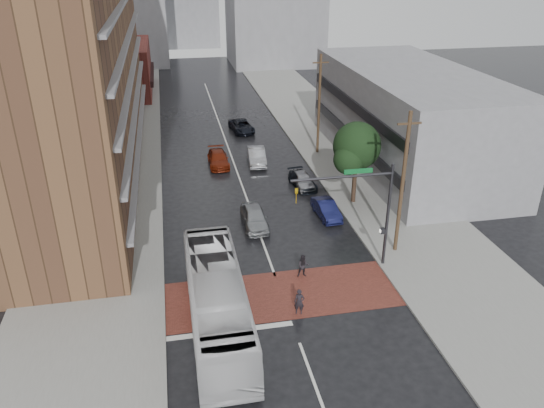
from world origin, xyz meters
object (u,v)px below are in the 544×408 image
object	(u,v)px
car_travel_a	(254,217)
car_parked_near	(326,209)
transit_bus	(217,301)
car_travel_c	(218,159)
car_parked_mid	(302,181)
suv_travel	(242,126)
car_travel_b	(257,156)
pedestrian_b	(303,266)
car_parked_far	(303,180)
pedestrian_a	(299,302)

from	to	relation	value
car_travel_a	car_parked_near	size ratio (longest dim) A/B	1.13
transit_bus	car_travel_c	bearing A→B (deg)	83.87
car_travel_c	car_parked_mid	xyz separation A→B (m)	(6.73, -6.60, -0.08)
suv_travel	car_parked_near	bearing A→B (deg)	-88.54
car_travel_a	car_parked_mid	xyz separation A→B (m)	(5.38, 6.48, -0.17)
transit_bus	car_parked_mid	distance (m)	20.08
car_travel_a	car_travel_b	distance (m)	13.02
transit_bus	car_parked_mid	bearing A→B (deg)	62.25
pedestrian_b	car_parked_mid	xyz separation A→B (m)	(3.44, 13.81, -0.19)
car_travel_a	car_parked_near	bearing A→B (deg)	4.83
car_travel_b	car_parked_mid	size ratio (longest dim) A/B	1.14
car_travel_b	car_parked_mid	distance (m)	7.01
car_travel_a	car_parked_far	distance (m)	8.42
pedestrian_a	transit_bus	bearing A→B (deg)	-158.92
pedestrian_a	car_travel_b	bearing A→B (deg)	104.10
transit_bus	suv_travel	distance (m)	34.94
car_travel_b	car_parked_mid	xyz separation A→B (m)	(3.02, -6.32, -0.18)
car_travel_c	suv_travel	size ratio (longest dim) A/B	0.97
pedestrian_b	car_parked_mid	distance (m)	14.23
suv_travel	car_parked_far	xyz separation A→B (m)	(3.00, -16.59, 0.00)
car_parked_near	pedestrian_a	bearing A→B (deg)	-116.99
pedestrian_a	car_travel_a	distance (m)	11.04
car_travel_a	car_travel_c	bearing A→B (deg)	95.95
suv_travel	pedestrian_b	bearing A→B (deg)	-97.94
car_parked_mid	car_travel_b	bearing A→B (deg)	108.84
suv_travel	car_parked_mid	xyz separation A→B (m)	(3.00, -16.59, -0.08)
suv_travel	transit_bus	bearing A→B (deg)	-107.51
transit_bus	pedestrian_b	size ratio (longest dim) A/B	7.96
car_travel_a	suv_travel	xyz separation A→B (m)	(2.38, 23.07, -0.09)
pedestrian_b	car_travel_c	xyz separation A→B (m)	(-3.29, 20.41, -0.11)
car_parked_near	car_travel_c	bearing A→B (deg)	116.12
car_travel_c	pedestrian_b	bearing A→B (deg)	-80.95
transit_bus	car_parked_near	xyz separation A→B (m)	(9.71, 11.76, -1.08)
transit_bus	car_parked_near	world-z (taller)	transit_bus
transit_bus	pedestrian_b	bearing A→B (deg)	33.87
transit_bus	suv_travel	xyz separation A→B (m)	(6.30, 34.35, -1.06)
pedestrian_a	car_travel_c	size ratio (longest dim) A/B	0.35
pedestrian_b	suv_travel	world-z (taller)	pedestrian_b
car_travel_a	car_travel_b	size ratio (longest dim) A/B	0.96
car_parked_mid	pedestrian_a	bearing A→B (deg)	-111.50
car_travel_b	car_parked_near	distance (m)	12.79
transit_bus	car_travel_b	xyz separation A→B (m)	(6.28, 24.08, -0.96)
car_travel_c	car_parked_near	distance (m)	14.48
car_travel_c	transit_bus	bearing A→B (deg)	-96.14
pedestrian_a	car_travel_a	world-z (taller)	pedestrian_a
transit_bus	car_travel_a	bearing A→B (deg)	70.70
car_travel_a	car_parked_mid	world-z (taller)	car_travel_a
car_parked_near	car_parked_far	size ratio (longest dim) A/B	1.01
car_travel_a	suv_travel	bearing A→B (deg)	84.16
pedestrian_b	car_parked_near	size ratio (longest dim) A/B	0.40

